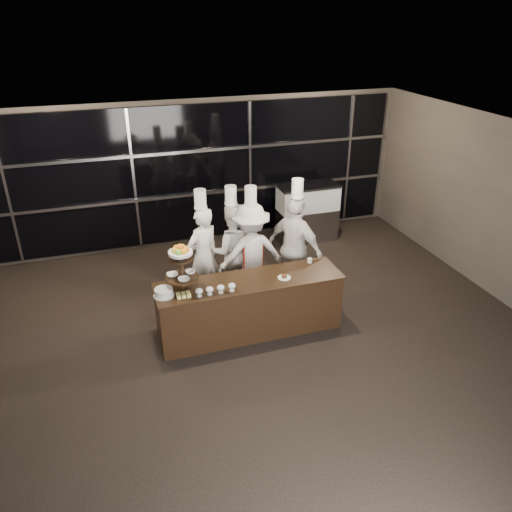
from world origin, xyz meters
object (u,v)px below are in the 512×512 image
object	(u,v)px
display_stand	(181,265)
chef_c	(251,253)
display_case	(307,210)
buffet_counter	(250,306)
chef_a	(203,255)
chef_b	(232,250)
layer_cake	(164,292)
chef_d	(295,248)

from	to	relation	value
display_stand	chef_c	distance (m)	1.69
display_case	buffet_counter	bearing A→B (deg)	-127.18
display_stand	chef_c	bearing A→B (deg)	35.74
display_stand	chef_a	size ratio (longest dim) A/B	0.37
display_case	chef_b	xyz separation A→B (m)	(-2.15, -1.72, 0.18)
layer_cake	chef_c	world-z (taller)	chef_c
display_case	chef_c	distance (m)	2.72
layer_cake	chef_c	distance (m)	1.90
buffet_counter	display_stand	world-z (taller)	display_stand
display_stand	layer_cake	xyz separation A→B (m)	(-0.28, -0.05, -0.37)
layer_cake	chef_a	world-z (taller)	chef_a
chef_d	buffet_counter	bearing A→B (deg)	-143.28
display_stand	chef_b	distance (m)	1.66
display_case	chef_d	distance (m)	2.43
display_stand	chef_d	xyz separation A→B (m)	(2.05, 0.79, -0.40)
chef_d	chef_a	bearing A→B (deg)	168.11
buffet_counter	display_case	distance (m)	3.66
chef_b	chef_a	bearing A→B (deg)	-171.24
display_stand	buffet_counter	bearing A→B (deg)	0.01
layer_cake	chef_a	bearing A→B (deg)	54.55
buffet_counter	chef_d	world-z (taller)	chef_d
chef_b	chef_d	bearing A→B (deg)	-21.86
display_stand	chef_b	xyz separation A→B (m)	(1.06, 1.19, -0.47)
display_case	chef_c	size ratio (longest dim) A/B	0.63
layer_cake	chef_a	size ratio (longest dim) A/B	0.15
chef_c	buffet_counter	bearing A→B (deg)	-108.78
display_case	display_stand	bearing A→B (deg)	-137.79
display_stand	chef_c	world-z (taller)	chef_c
chef_c	display_case	bearing A→B (deg)	46.09
buffet_counter	layer_cake	xyz separation A→B (m)	(-1.28, -0.05, 0.51)
buffet_counter	layer_cake	bearing A→B (deg)	-177.77
layer_cake	display_case	bearing A→B (deg)	40.28
layer_cake	display_case	world-z (taller)	display_case
buffet_counter	chef_c	bearing A→B (deg)	71.22
display_case	chef_b	distance (m)	2.76
display_stand	chef_d	size ratio (longest dim) A/B	0.35
chef_b	display_stand	bearing A→B (deg)	-131.76
buffet_counter	chef_c	distance (m)	1.09
chef_b	chef_d	world-z (taller)	chef_d
layer_cake	chef_b	world-z (taller)	chef_b
buffet_counter	chef_a	size ratio (longest dim) A/B	1.40
chef_a	chef_b	distance (m)	0.53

